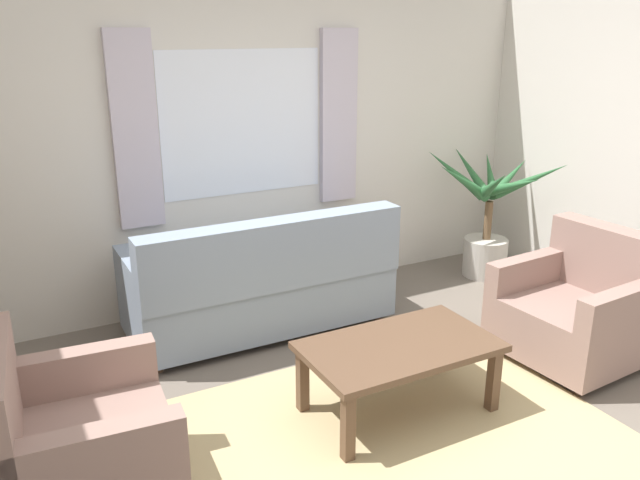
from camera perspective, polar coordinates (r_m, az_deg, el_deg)
name	(u,v)px	position (r m, az deg, el deg)	size (l,w,h in m)	color
ground_plane	(399,435)	(3.73, 7.06, -16.87)	(6.24, 6.24, 0.00)	#6B6056
wall_back	(241,141)	(5.13, -7.07, 8.70)	(5.32, 0.12, 2.60)	silver
window_with_curtains	(244,123)	(5.03, -6.78, 10.26)	(1.98, 0.07, 1.40)	white
area_rug	(399,435)	(3.73, 7.06, -16.80)	(2.35, 1.89, 0.01)	tan
couch	(263,284)	(4.70, -5.11, -3.96)	(1.90, 0.82, 0.92)	gray
armchair_left	(68,447)	(3.23, -21.54, -16.72)	(0.88, 0.90, 0.88)	gray
armchair_right	(578,309)	(4.66, 21.99, -5.68)	(0.88, 0.89, 0.88)	gray
coffee_table	(399,353)	(3.74, 7.07, -9.90)	(1.10, 0.64, 0.44)	brown
potted_plant	(488,220)	(5.89, 14.69, 1.72)	(1.08, 1.18, 1.15)	#B7B2A8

